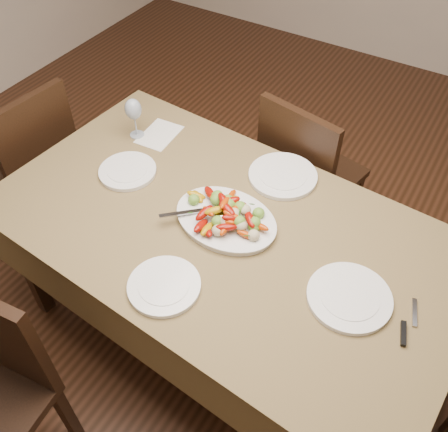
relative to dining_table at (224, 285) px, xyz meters
name	(u,v)px	position (x,y,z in m)	size (l,w,h in m)	color
floor	(205,323)	(-0.10, -0.02, -0.38)	(6.00, 6.00, 0.00)	#361D10
dining_table	(224,285)	(0.00, 0.00, 0.00)	(1.84, 1.04, 0.76)	brown
chair_far	(313,173)	(0.06, 0.77, 0.10)	(0.42, 0.42, 0.95)	black
chair_left	(26,165)	(-1.25, 0.05, 0.10)	(0.42, 0.42, 0.95)	black
serving_platter	(226,220)	(-0.01, 0.02, 0.39)	(0.41, 0.30, 0.02)	white
roasted_vegetables	(226,210)	(-0.01, 0.02, 0.45)	(0.33, 0.23, 0.09)	#7E0B04
serving_spoon	(206,212)	(-0.07, -0.01, 0.43)	(0.28, 0.06, 0.03)	#9EA0A8
plate_left	(128,171)	(-0.52, 0.05, 0.39)	(0.25, 0.25, 0.02)	white
plate_right	(349,297)	(0.53, -0.06, 0.39)	(0.29, 0.29, 0.02)	white
plate_far	(283,176)	(0.06, 0.37, 0.39)	(0.29, 0.29, 0.02)	white
plate_near	(164,286)	(-0.03, -0.35, 0.39)	(0.25, 0.25, 0.02)	white
wine_glass	(134,117)	(-0.65, 0.28, 0.48)	(0.08, 0.08, 0.20)	#8C99A5
menu_card	(159,135)	(-0.56, 0.34, 0.38)	(0.15, 0.21, 0.00)	silver
table_knife	(408,324)	(0.74, -0.06, 0.38)	(0.02, 0.20, 0.01)	#9EA0A8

